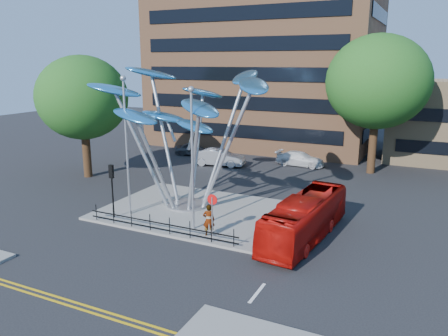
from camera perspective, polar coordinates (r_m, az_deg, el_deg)
The scene contains 18 objects.
ground at distance 24.05m, azimuth -8.63°, elevation -10.36°, with size 120.00×120.00×0.00m, color black.
traffic_island at distance 29.24m, azimuth -3.65°, elevation -5.62°, with size 12.00×9.00×0.15m, color slate.
double_yellow_near at distance 19.95m, azimuth -18.73°, elevation -16.32°, with size 40.00×0.12×0.01m, color gold.
double_yellow_far at distance 19.77m, azimuth -19.36°, elevation -16.67°, with size 40.00×0.12×0.01m, color gold.
brick_tower at distance 53.61m, azimuth 5.57°, elevation 19.30°, with size 25.00×15.00×30.00m, color #986442.
tree_right at distance 40.31m, azimuth 19.45°, elevation 10.54°, with size 8.80×8.80×12.11m.
tree_left at distance 38.74m, azimuth -18.00°, elevation 8.70°, with size 7.60×7.60×10.32m.
leaf_sculpture at distance 28.86m, azimuth -5.06°, elevation 7.96°, with size 12.72×9.54×9.51m.
street_lamp_left at distance 27.83m, azimuth -12.68°, elevation 4.31°, with size 0.36×0.36×8.80m.
street_lamp_right at distance 24.69m, azimuth -4.19°, elevation 2.82°, with size 0.36×0.36×8.30m.
traffic_light_island at distance 27.95m, azimuth -14.45°, elevation -1.51°, with size 0.28×0.18×3.42m.
no_entry_sign_island at distance 24.43m, azimuth -1.55°, elevation -5.24°, with size 0.60×0.10×2.45m.
pedestrian_railing_front at distance 25.65m, azimuth -8.40°, elevation -7.44°, with size 10.00×0.06×1.00m.
red_bus at distance 24.99m, azimuth 10.55°, elevation -6.43°, with size 2.08×8.90×2.48m, color #A80D07.
pedestrian at distance 24.76m, azimuth -2.01°, elevation -6.81°, with size 0.67×0.44×1.84m, color gray.
parked_car_left at distance 46.56m, azimuth -3.96°, elevation 2.46°, with size 1.58×3.93×1.34m, color #3C3E44.
parked_car_mid at distance 41.81m, azimuth -0.67°, elevation 1.40°, with size 1.72×4.94×1.63m, color #AFB1B7.
parked_car_right at distance 42.45m, azimuth 9.91°, elevation 1.18°, with size 1.88×4.64×1.35m, color silver.
Camera 1 is at (12.60, -18.01, 9.76)m, focal length 35.00 mm.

